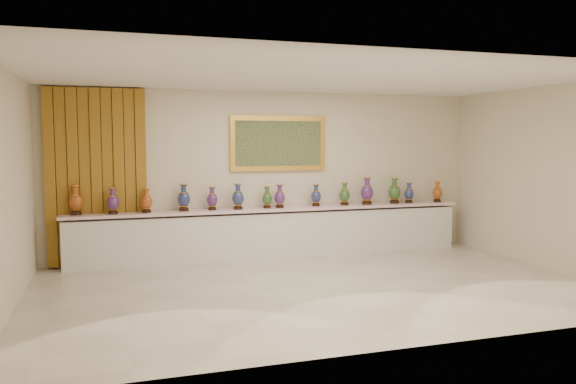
% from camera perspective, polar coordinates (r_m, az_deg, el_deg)
% --- Properties ---
extents(ground, '(8.00, 8.00, 0.00)m').
position_cam_1_polar(ground, '(8.21, 3.06, -9.65)').
color(ground, beige).
rests_on(ground, ground).
extents(room, '(8.00, 8.00, 8.00)m').
position_cam_1_polar(room, '(9.88, -15.92, 2.03)').
color(room, beige).
rests_on(room, ground).
extents(counter, '(7.28, 0.48, 0.90)m').
position_cam_1_polar(counter, '(10.22, -1.42, -4.18)').
color(counter, white).
rests_on(counter, ground).
extents(vase_0, '(0.27, 0.27, 0.49)m').
position_cam_1_polar(vase_0, '(9.77, -20.76, -0.91)').
color(vase_0, black).
rests_on(vase_0, counter).
extents(vase_1, '(0.23, 0.23, 0.44)m').
position_cam_1_polar(vase_1, '(9.69, -17.36, -0.99)').
color(vase_1, black).
rests_on(vase_1, counter).
extents(vase_2, '(0.23, 0.23, 0.41)m').
position_cam_1_polar(vase_2, '(9.72, -14.17, -0.96)').
color(vase_2, black).
rests_on(vase_2, counter).
extents(vase_3, '(0.22, 0.22, 0.47)m').
position_cam_1_polar(vase_3, '(9.83, -10.54, -0.68)').
color(vase_3, black).
rests_on(vase_3, counter).
extents(vase_4, '(0.25, 0.25, 0.41)m').
position_cam_1_polar(vase_4, '(9.89, -7.71, -0.76)').
color(vase_4, black).
rests_on(vase_4, counter).
extents(vase_5, '(0.24, 0.24, 0.46)m').
position_cam_1_polar(vase_5, '(9.93, -5.10, -0.59)').
color(vase_5, black).
rests_on(vase_5, counter).
extents(vase_6, '(0.21, 0.21, 0.39)m').
position_cam_1_polar(vase_6, '(10.09, -2.15, -0.65)').
color(vase_6, black).
rests_on(vase_6, counter).
extents(vase_7, '(0.21, 0.21, 0.42)m').
position_cam_1_polar(vase_7, '(10.12, -0.85, -0.54)').
color(vase_7, black).
rests_on(vase_7, counter).
extents(vase_8, '(0.21, 0.21, 0.41)m').
position_cam_1_polar(vase_8, '(10.40, 2.87, -0.43)').
color(vase_8, black).
rests_on(vase_8, counter).
extents(vase_9, '(0.25, 0.25, 0.43)m').
position_cam_1_polar(vase_9, '(10.59, 5.77, -0.30)').
color(vase_9, black).
rests_on(vase_9, counter).
extents(vase_10, '(0.28, 0.28, 0.52)m').
position_cam_1_polar(vase_10, '(10.76, 8.02, -0.02)').
color(vase_10, black).
rests_on(vase_10, counter).
extents(vase_11, '(0.26, 0.26, 0.49)m').
position_cam_1_polar(vase_11, '(11.03, 10.76, 0.01)').
color(vase_11, black).
rests_on(vase_11, counter).
extents(vase_12, '(0.22, 0.22, 0.40)m').
position_cam_1_polar(vase_12, '(11.18, 12.20, -0.17)').
color(vase_12, black).
rests_on(vase_12, counter).
extents(vase_13, '(0.23, 0.23, 0.41)m').
position_cam_1_polar(vase_13, '(11.49, 14.93, -0.06)').
color(vase_13, black).
rests_on(vase_13, counter).
extents(label_card, '(0.10, 0.06, 0.00)m').
position_cam_1_polar(label_card, '(9.65, -13.72, -2.10)').
color(label_card, white).
rests_on(label_card, counter).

